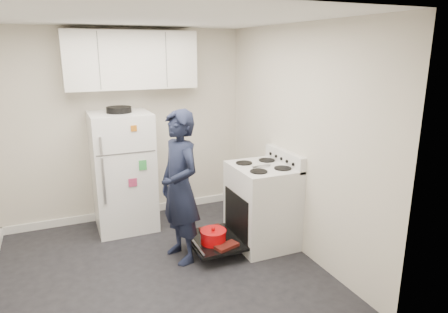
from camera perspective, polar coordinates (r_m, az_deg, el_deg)
name	(u,v)px	position (r m, az deg, el deg)	size (l,w,h in m)	color
room	(151,159)	(3.90, -10.45, -0.33)	(3.21, 3.21, 2.51)	black
electric_range	(261,206)	(4.69, 5.31, -7.04)	(0.66, 0.76, 1.10)	silver
open_oven_door	(214,238)	(4.54, -1.45, -11.63)	(0.55, 0.70, 0.22)	black
refrigerator	(123,171)	(5.17, -14.22, -2.00)	(0.72, 0.74, 1.56)	white
upper_cabinets	(131,60)	(5.17, -13.14, 13.28)	(1.60, 0.33, 0.70)	silver
person	(180,187)	(4.24, -6.34, -4.39)	(0.60, 0.39, 1.65)	black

